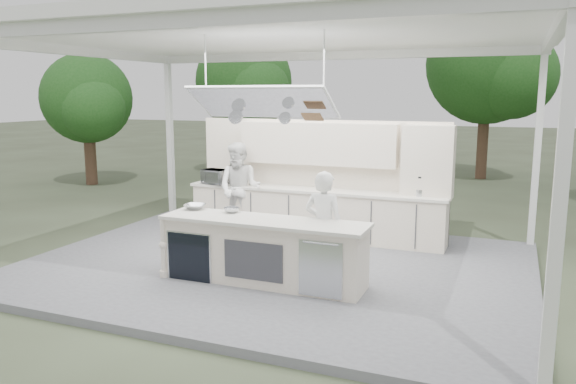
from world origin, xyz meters
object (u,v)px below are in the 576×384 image
at_px(sous_chef, 240,189).
at_px(head_chef, 324,226).
at_px(demo_island, 262,251).
at_px(back_counter, 314,213).

bearing_deg(sous_chef, head_chef, -44.54).
bearing_deg(demo_island, back_counter, 93.63).
bearing_deg(sous_chef, back_counter, 9.55).
xyz_separation_m(head_chef, sous_chef, (-2.41, 2.04, 0.09)).
height_order(demo_island, head_chef, head_chef).
distance_m(demo_island, back_counter, 2.82).
bearing_deg(head_chef, back_counter, -62.31).
distance_m(demo_island, head_chef, 0.98).
distance_m(back_counter, sous_chef, 1.53).
relative_size(head_chef, sous_chef, 0.91).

